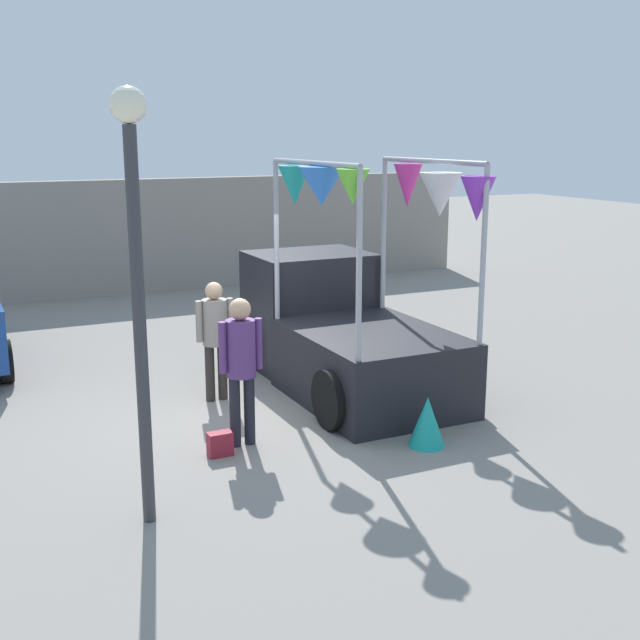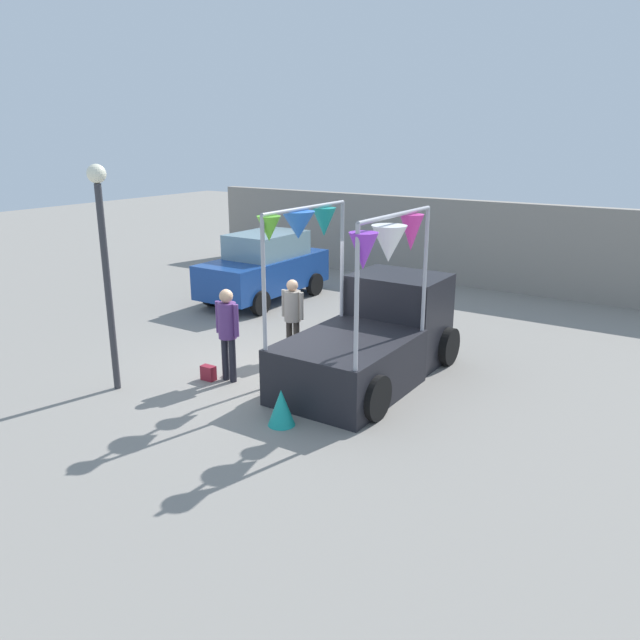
# 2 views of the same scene
# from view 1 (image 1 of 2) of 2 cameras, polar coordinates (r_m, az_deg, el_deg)

# --- Properties ---
(ground_plane) EXTENTS (60.00, 60.00, 0.00)m
(ground_plane) POSITION_cam_1_polar(r_m,az_deg,el_deg) (10.56, -4.28, -6.83)
(ground_plane) COLOR gray
(vendor_truck) EXTENTS (2.43, 4.09, 3.27)m
(vendor_truck) POSITION_cam_1_polar(r_m,az_deg,el_deg) (11.73, 1.32, -0.21)
(vendor_truck) COLOR black
(vendor_truck) RESTS_ON ground
(person_customer) EXTENTS (0.53, 0.34, 1.77)m
(person_customer) POSITION_cam_1_polar(r_m,az_deg,el_deg) (9.31, -5.64, -2.64)
(person_customer) COLOR black
(person_customer) RESTS_ON ground
(person_vendor) EXTENTS (0.53, 0.34, 1.66)m
(person_vendor) POSITION_cam_1_polar(r_m,az_deg,el_deg) (10.97, -7.48, -0.69)
(person_vendor) COLOR #2D2823
(person_vendor) RESTS_ON ground
(handbag) EXTENTS (0.28, 0.16, 0.28)m
(handbag) POSITION_cam_1_polar(r_m,az_deg,el_deg) (9.33, -7.12, -8.74)
(handbag) COLOR maroon
(handbag) RESTS_ON ground
(street_lamp) EXTENTS (0.32, 0.32, 3.99)m
(street_lamp) POSITION_cam_1_polar(r_m,az_deg,el_deg) (7.27, -12.98, 4.91)
(street_lamp) COLOR #333338
(street_lamp) RESTS_ON ground
(brick_boundary_wall) EXTENTS (18.00, 0.36, 2.60)m
(brick_boundary_wall) POSITION_cam_1_polar(r_m,az_deg,el_deg) (18.79, -14.56, 5.67)
(brick_boundary_wall) COLOR gray
(brick_boundary_wall) RESTS_ON ground
(folded_kite_bundle_teal) EXTENTS (0.62, 0.62, 0.60)m
(folded_kite_bundle_teal) POSITION_cam_1_polar(r_m,az_deg,el_deg) (9.56, 7.63, -7.17)
(folded_kite_bundle_teal) COLOR teal
(folded_kite_bundle_teal) RESTS_ON ground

